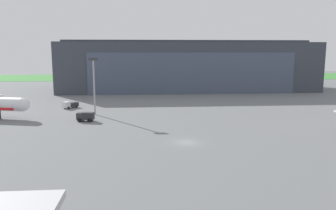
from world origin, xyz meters
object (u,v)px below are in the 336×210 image
Objects in this scene: fuel_bowser at (70,105)px; apron_light_mast at (94,81)px; baggage_tug at (86,116)px; maintenance_hangar at (187,66)px.

fuel_bowser is 16.42m from apron_light_mast.
baggage_tug is 11.69m from apron_light_mast.
baggage_tug is at bearing -97.15° from apron_light_mast.
maintenance_hangar is at bearing 63.71° from baggage_tug.
maintenance_hangar is 25.10× the size of baggage_tug.
fuel_bowser is at bearing 111.65° from baggage_tug.
baggage_tug reaches higher than fuel_bowser.
fuel_bowser is at bearing 128.57° from apron_light_mast.
baggage_tug is (-33.80, -68.42, -9.17)m from maintenance_hangar.
maintenance_hangar is 64.75m from fuel_bowser.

